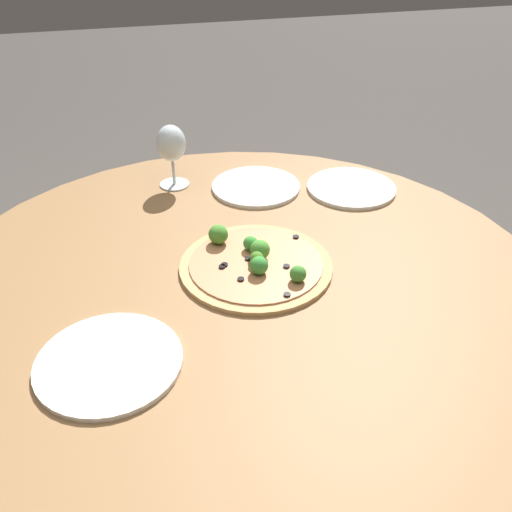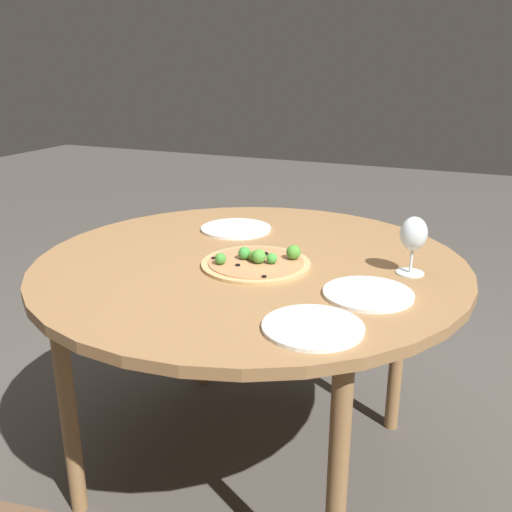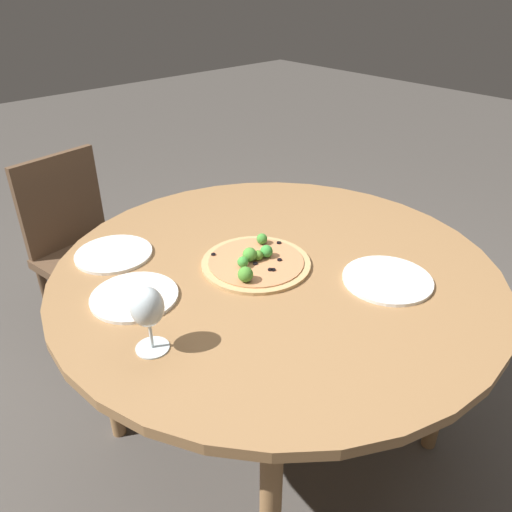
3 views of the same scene
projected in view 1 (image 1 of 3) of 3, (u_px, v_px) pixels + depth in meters
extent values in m
plane|color=#4C4742|center=(244.00, 498.00, 1.59)|extent=(12.00, 12.00, 0.00)
cylinder|color=olive|center=(239.00, 287.00, 1.18)|extent=(1.31, 1.31, 0.03)
cylinder|color=olive|center=(71.00, 331.00, 1.63)|extent=(0.05, 0.05, 0.72)
cylinder|color=olive|center=(337.00, 288.00, 1.80)|extent=(0.05, 0.05, 0.72)
cylinder|color=brown|center=(447.00, 331.00, 1.88)|extent=(0.04, 0.04, 0.39)
cylinder|color=tan|center=(256.00, 266.00, 1.21)|extent=(0.32, 0.32, 0.01)
cylinder|color=tan|center=(256.00, 263.00, 1.20)|extent=(0.28, 0.28, 0.00)
sphere|color=green|center=(250.00, 243.00, 1.23)|extent=(0.03, 0.03, 0.03)
sphere|color=#498E30|center=(218.00, 234.00, 1.25)|extent=(0.04, 0.04, 0.04)
sphere|color=green|center=(259.00, 266.00, 1.16)|extent=(0.04, 0.04, 0.04)
sphere|color=#428C33|center=(298.00, 274.00, 1.14)|extent=(0.03, 0.03, 0.03)
sphere|color=#4E882B|center=(257.00, 258.00, 1.19)|extent=(0.03, 0.03, 0.03)
sphere|color=#4C9836|center=(260.00, 250.00, 1.20)|extent=(0.04, 0.04, 0.04)
cylinder|color=black|center=(248.00, 259.00, 1.21)|extent=(0.01, 0.01, 0.00)
cylinder|color=black|center=(296.00, 237.00, 1.28)|extent=(0.01, 0.01, 0.00)
cylinder|color=black|center=(242.00, 279.00, 1.15)|extent=(0.01, 0.01, 0.00)
cylinder|color=black|center=(287.00, 295.00, 1.11)|extent=(0.01, 0.01, 0.00)
cylinder|color=black|center=(286.00, 266.00, 1.18)|extent=(0.01, 0.01, 0.00)
cylinder|color=black|center=(224.00, 265.00, 1.19)|extent=(0.01, 0.01, 0.00)
cylinder|color=black|center=(222.00, 267.00, 1.18)|extent=(0.01, 0.01, 0.00)
cylinder|color=silver|center=(175.00, 184.00, 1.53)|extent=(0.08, 0.08, 0.00)
cylinder|color=silver|center=(174.00, 172.00, 1.51)|extent=(0.01, 0.01, 0.07)
ellipsoid|color=silver|center=(171.00, 143.00, 1.46)|extent=(0.08, 0.08, 0.10)
cylinder|color=white|center=(109.00, 362.00, 0.97)|extent=(0.25, 0.25, 0.01)
cylinder|color=white|center=(351.00, 188.00, 1.50)|extent=(0.23, 0.23, 0.01)
cylinder|color=white|center=(256.00, 186.00, 1.51)|extent=(0.23, 0.23, 0.01)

